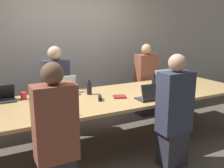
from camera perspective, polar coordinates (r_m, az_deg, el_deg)
The scene contains 19 objects.
ground_plane at distance 3.81m, azimuth -0.40°, elevation -13.63°, with size 24.00×24.00×0.00m, color brown.
curtain_wall at distance 4.93m, azimuth -9.31°, elevation 9.25°, with size 12.00×0.06×2.80m.
conference_table at distance 3.55m, azimuth -0.42°, elevation -3.58°, with size 4.32×1.24×0.74m.
laptop_near_left at distance 2.78m, azimuth -13.72°, elevation -6.14°, with size 0.33×0.25×0.24m.
person_near_left at distance 2.48m, azimuth -12.71°, elevation -11.77°, with size 0.40×0.24×1.40m.
laptop_far_right at distance 4.48m, azimuth 11.44°, elevation 1.17°, with size 0.34×0.24×0.23m.
person_far_right at distance 4.88m, azimuth 7.70°, elevation 0.64°, with size 0.40×0.24×1.39m.
bottle_far_right at distance 4.22m, azimuth 9.54°, elevation 0.95°, with size 0.07×0.07×0.23m.
laptop_far_left at distance 3.60m, azimuth -24.10°, elevation -2.65°, with size 0.36×0.23×0.22m.
cup_far_left at distance 3.60m, azimuth -19.57°, elevation -2.52°, with size 0.08×0.08×0.10m.
laptop_far_midleft at distance 3.72m, azimuth -10.50°, elevation -1.06°, with size 0.35×0.25×0.26m.
person_far_midleft at distance 4.13m, azimuth -12.54°, elevation -1.60°, with size 0.40×0.24×1.41m.
bottle_far_midleft at distance 3.64m, azimuth -5.22°, elevation -0.93°, with size 0.07×0.07×0.21m.
laptop_near_midright at distance 3.39m, azimuth 8.79°, elevation -2.53°, with size 0.34×0.22×0.23m.
person_near_midright at distance 3.13m, azimuth 14.05°, elevation -6.55°, with size 0.40×0.24×1.40m.
cup_near_midright at distance 3.57m, azimuth 11.82°, elevation -2.26°, with size 0.08×0.08×0.09m.
bottle_near_midright at distance 3.61m, azimuth 11.39°, elevation -1.15°, with size 0.08×0.08×0.23m.
stapler at distance 3.36m, azimuth -2.76°, elevation -3.25°, with size 0.09×0.16×0.05m.
notebook at distance 3.49m, azimuth 1.76°, elevation -2.91°, with size 0.22×0.20×0.02m.
Camera 1 is at (-1.55, -3.03, 1.70)m, focal length 40.00 mm.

